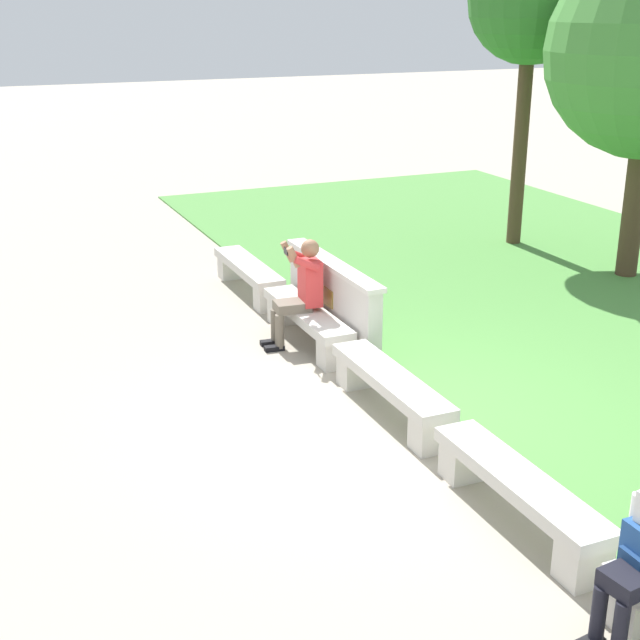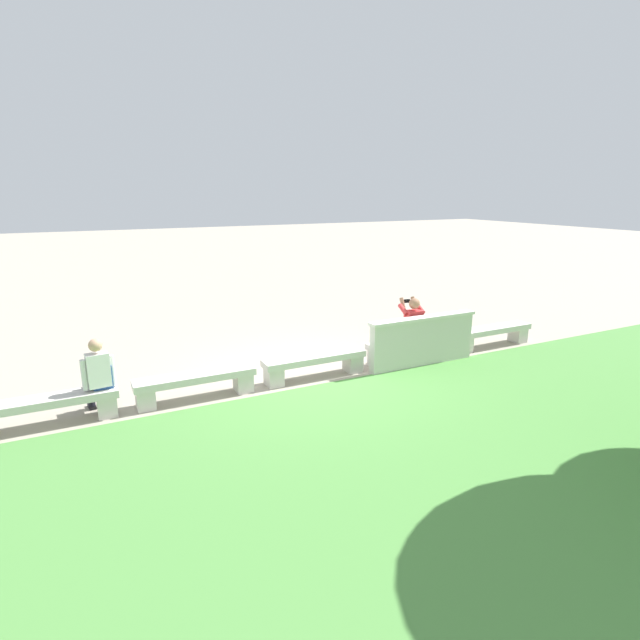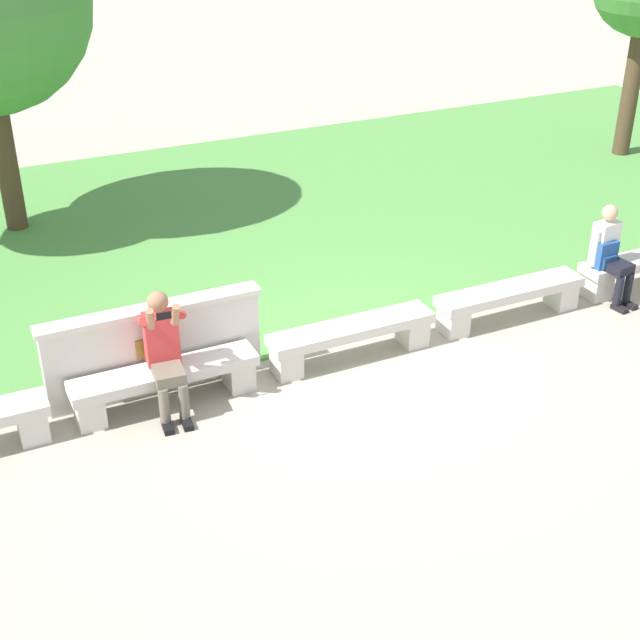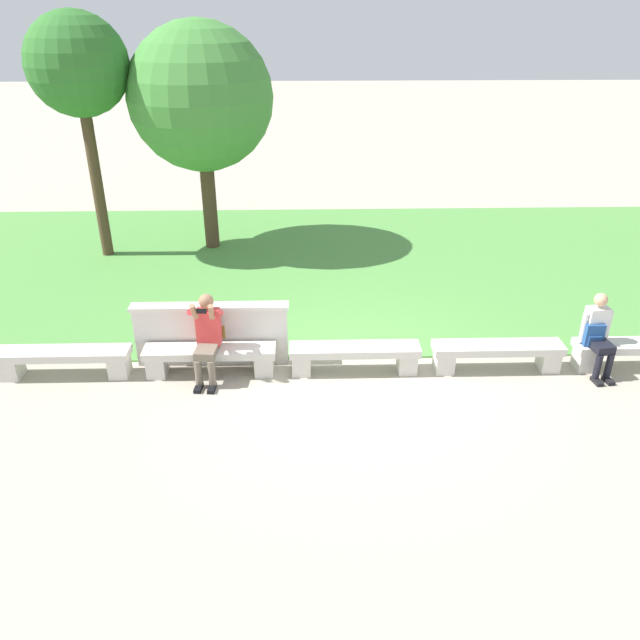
{
  "view_description": "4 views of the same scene",
  "coord_description": "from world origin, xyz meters",
  "px_view_note": "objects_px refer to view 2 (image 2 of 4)",
  "views": [
    {
      "loc": [
        7.28,
        -3.94,
        4.0
      ],
      "look_at": [
        -0.36,
        -0.62,
        1.0
      ],
      "focal_mm": 50.0,
      "sensor_mm": 36.0,
      "label": 1
    },
    {
      "loc": [
        3.79,
        7.85,
        3.39
      ],
      "look_at": [
        -0.29,
        -0.37,
        1.0
      ],
      "focal_mm": 28.0,
      "sensor_mm": 36.0,
      "label": 2
    },
    {
      "loc": [
        -4.1,
        -7.8,
        5.36
      ],
      "look_at": [
        -0.59,
        -0.4,
        0.84
      ],
      "focal_mm": 50.0,
      "sensor_mm": 36.0,
      "label": 3
    },
    {
      "loc": [
        -0.75,
        -8.19,
        5.09
      ],
      "look_at": [
        -0.53,
        -0.23,
        1.02
      ],
      "focal_mm": 35.0,
      "sensor_mm": 36.0,
      "label": 4
    }
  ],
  "objects_px": {
    "bench_far": "(196,382)",
    "backpack": "(102,377)",
    "person_photographer": "(410,325)",
    "bench_end": "(46,407)",
    "person_distant": "(98,374)",
    "bench_near": "(412,347)",
    "bench_main": "(492,333)",
    "bench_mid": "(315,363)"
  },
  "relations": [
    {
      "from": "bench_main",
      "to": "person_photographer",
      "type": "bearing_deg",
      "value": -2.02
    },
    {
      "from": "person_photographer",
      "to": "person_distant",
      "type": "relative_size",
      "value": 1.05
    },
    {
      "from": "person_photographer",
      "to": "bench_mid",
      "type": "bearing_deg",
      "value": 2.02
    },
    {
      "from": "bench_mid",
      "to": "person_photographer",
      "type": "xyz_separation_m",
      "value": [
        -2.19,
        -0.08,
        0.43
      ]
    },
    {
      "from": "bench_mid",
      "to": "bench_end",
      "type": "bearing_deg",
      "value": 0.0
    },
    {
      "from": "bench_main",
      "to": "bench_mid",
      "type": "relative_size",
      "value": 1.0
    },
    {
      "from": "bench_main",
      "to": "bench_near",
      "type": "xyz_separation_m",
      "value": [
        2.19,
        0.0,
        0.0
      ]
    },
    {
      "from": "bench_main",
      "to": "bench_mid",
      "type": "height_order",
      "value": "same"
    },
    {
      "from": "bench_far",
      "to": "person_distant",
      "type": "height_order",
      "value": "person_distant"
    },
    {
      "from": "bench_mid",
      "to": "person_photographer",
      "type": "bearing_deg",
      "value": -177.98
    },
    {
      "from": "person_photographer",
      "to": "backpack",
      "type": "relative_size",
      "value": 3.08
    },
    {
      "from": "bench_near",
      "to": "bench_far",
      "type": "xyz_separation_m",
      "value": [
        4.39,
        0.0,
        0.0
      ]
    },
    {
      "from": "person_distant",
      "to": "bench_mid",
      "type": "bearing_deg",
      "value": 178.97
    },
    {
      "from": "bench_main",
      "to": "bench_mid",
      "type": "bearing_deg",
      "value": 0.0
    },
    {
      "from": "bench_mid",
      "to": "person_distant",
      "type": "bearing_deg",
      "value": -1.03
    },
    {
      "from": "bench_far",
      "to": "backpack",
      "type": "bearing_deg",
      "value": -1.53
    },
    {
      "from": "bench_end",
      "to": "person_photographer",
      "type": "bearing_deg",
      "value": -179.33
    },
    {
      "from": "bench_far",
      "to": "backpack",
      "type": "distance_m",
      "value": 1.44
    },
    {
      "from": "bench_mid",
      "to": "person_distant",
      "type": "relative_size",
      "value": 1.58
    },
    {
      "from": "bench_near",
      "to": "bench_mid",
      "type": "distance_m",
      "value": 2.19
    },
    {
      "from": "bench_mid",
      "to": "backpack",
      "type": "relative_size",
      "value": 4.64
    },
    {
      "from": "person_photographer",
      "to": "backpack",
      "type": "bearing_deg",
      "value": 0.4
    },
    {
      "from": "backpack",
      "to": "person_distant",
      "type": "bearing_deg",
      "value": -25.29
    },
    {
      "from": "bench_near",
      "to": "bench_end",
      "type": "bearing_deg",
      "value": 0.0
    },
    {
      "from": "bench_mid",
      "to": "person_distant",
      "type": "xyz_separation_m",
      "value": [
        3.65,
        -0.07,
        0.37
      ]
    },
    {
      "from": "person_distant",
      "to": "backpack",
      "type": "bearing_deg",
      "value": 154.71
    },
    {
      "from": "bench_main",
      "to": "bench_far",
      "type": "distance_m",
      "value": 6.58
    },
    {
      "from": "bench_end",
      "to": "bench_main",
      "type": "bearing_deg",
      "value": 180.0
    },
    {
      "from": "backpack",
      "to": "person_photographer",
      "type": "bearing_deg",
      "value": -179.6
    },
    {
      "from": "bench_main",
      "to": "backpack",
      "type": "bearing_deg",
      "value": -0.27
    },
    {
      "from": "bench_near",
      "to": "bench_far",
      "type": "bearing_deg",
      "value": 0.0
    },
    {
      "from": "bench_near",
      "to": "person_distant",
      "type": "distance_m",
      "value": 5.86
    },
    {
      "from": "bench_main",
      "to": "person_photographer",
      "type": "height_order",
      "value": "person_photographer"
    },
    {
      "from": "bench_near",
      "to": "bench_mid",
      "type": "relative_size",
      "value": 1.0
    },
    {
      "from": "bench_main",
      "to": "bench_end",
      "type": "height_order",
      "value": "same"
    },
    {
      "from": "bench_far",
      "to": "backpack",
      "type": "height_order",
      "value": "backpack"
    },
    {
      "from": "bench_mid",
      "to": "person_distant",
      "type": "height_order",
      "value": "person_distant"
    },
    {
      "from": "bench_end",
      "to": "person_distant",
      "type": "relative_size",
      "value": 1.58
    },
    {
      "from": "backpack",
      "to": "bench_near",
      "type": "bearing_deg",
      "value": 179.63
    },
    {
      "from": "bench_near",
      "to": "bench_end",
      "type": "height_order",
      "value": "same"
    },
    {
      "from": "bench_mid",
      "to": "person_photographer",
      "type": "relative_size",
      "value": 1.5
    },
    {
      "from": "bench_near",
      "to": "bench_end",
      "type": "relative_size",
      "value": 1.0
    }
  ]
}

